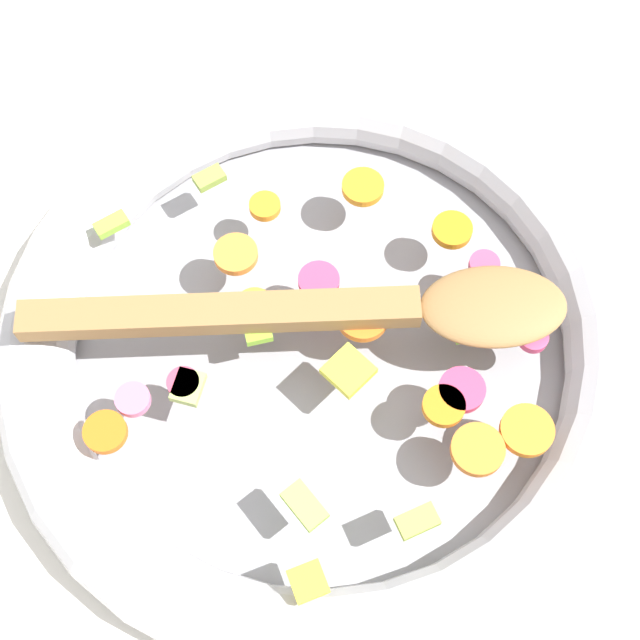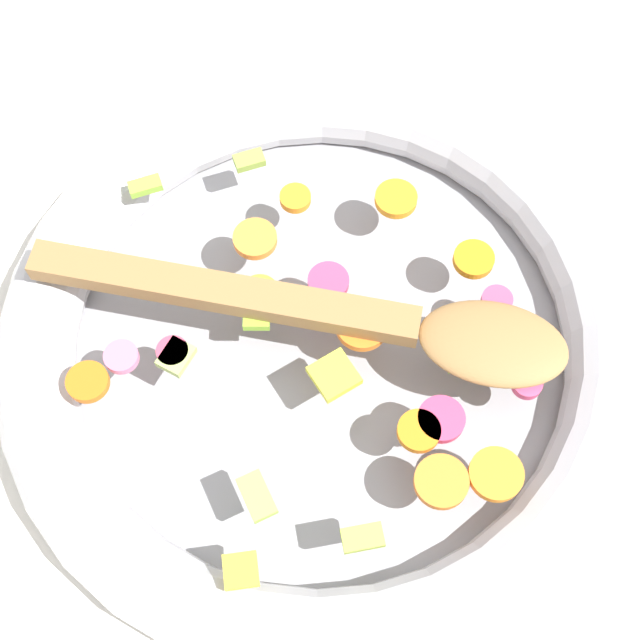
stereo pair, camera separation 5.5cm
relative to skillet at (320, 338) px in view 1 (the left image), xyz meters
name	(u,v)px [view 1 (the left image)]	position (x,y,z in m)	size (l,w,h in m)	color
ground_plane	(320,352)	(0.00, 0.00, -0.02)	(4.00, 4.00, 0.00)	silver
skillet	(320,338)	(0.00, 0.00, 0.00)	(0.42, 0.42, 0.05)	gray
chopped_vegetables	(347,343)	(0.02, 0.02, 0.03)	(0.29, 0.29, 0.01)	orange
wooden_spoon	(353,310)	(0.00, 0.02, 0.04)	(0.06, 0.33, 0.01)	olive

